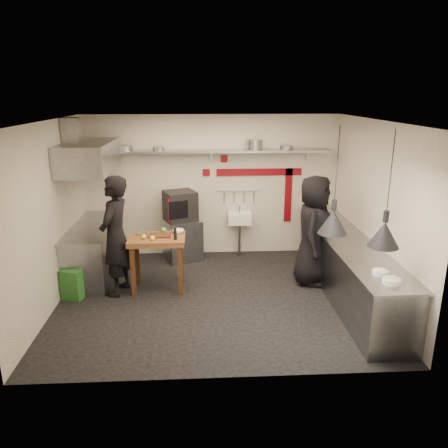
{
  "coord_description": "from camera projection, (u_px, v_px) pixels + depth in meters",
  "views": [
    {
      "loc": [
        -0.22,
        -6.45,
        3.2
      ],
      "look_at": [
        0.15,
        0.3,
        1.15
      ],
      "focal_mm": 35.0,
      "sensor_mm": 36.0,
      "label": 1
    }
  ],
  "objects": [
    {
      "name": "small_bowl_right",
      "position": [
        380.0,
        272.0,
        5.67
      ],
      "size": [
        0.26,
        0.26,
        0.05
      ],
      "primitive_type": "cylinder",
      "rotation": [
        0.0,
        0.0,
        0.29
      ],
      "color": "white",
      "rests_on": "counter_right_top"
    },
    {
      "name": "red_band_horiz",
      "position": [
        259.0,
        172.0,
        8.66
      ],
      "size": [
        1.7,
        0.02,
        0.14
      ],
      "primitive_type": "cube",
      "color": "maroon",
      "rests_on": "wall_back"
    },
    {
      "name": "wall_front",
      "position": [
        222.0,
        267.0,
        4.69
      ],
      "size": [
        5.0,
        0.04,
        2.8
      ],
      "primitive_type": "cube",
      "color": "white",
      "rests_on": "floor"
    },
    {
      "name": "sink_drain",
      "position": [
        239.0,
        240.0,
        8.83
      ],
      "size": [
        0.06,
        0.06,
        0.66
      ],
      "primitive_type": "cylinder",
      "color": "gray",
      "rests_on": "floor"
    },
    {
      "name": "hand_sink",
      "position": [
        239.0,
        218.0,
        8.74
      ],
      "size": [
        0.46,
        0.34,
        0.22
      ],
      "primitive_type": "cube",
      "color": "white",
      "rests_on": "wall_back"
    },
    {
      "name": "red_band_vert",
      "position": [
        288.0,
        195.0,
        8.83
      ],
      "size": [
        0.14,
        0.02,
        1.1
      ],
      "primitive_type": "cube",
      "color": "maroon",
      "rests_on": "wall_back"
    },
    {
      "name": "shelf_bracket_mid",
      "position": [
        211.0,
        155.0,
        8.5
      ],
      "size": [
        0.04,
        0.06,
        0.24
      ],
      "primitive_type": "cube",
      "color": "gray",
      "rests_on": "wall_back"
    },
    {
      "name": "green_bin",
      "position": [
        74.0,
        283.0,
        7.03
      ],
      "size": [
        0.4,
        0.4,
        0.5
      ],
      "primitive_type": "cube",
      "rotation": [
        0.0,
        0.0,
        -0.3
      ],
      "color": "#236023",
      "rests_on": "floor"
    },
    {
      "name": "cutting_board",
      "position": [
        160.0,
        235.0,
        7.21
      ],
      "size": [
        0.37,
        0.26,
        0.02
      ],
      "primitive_type": "cube",
      "rotation": [
        0.0,
        0.0,
        -0.01
      ],
      "color": "#4A2916",
      "rests_on": "prep_table"
    },
    {
      "name": "back_shelf",
      "position": [
        211.0,
        151.0,
        8.33
      ],
      "size": [
        4.6,
        0.34,
        0.04
      ],
      "primitive_type": "cube",
      "color": "gray",
      "rests_on": "wall_back"
    },
    {
      "name": "bowl",
      "position": [
        178.0,
        231.0,
        7.36
      ],
      "size": [
        0.25,
        0.25,
        0.06
      ],
      "primitive_type": "imported",
      "rotation": [
        0.0,
        0.0,
        0.42
      ],
      "color": "white",
      "rests_on": "prep_table"
    },
    {
      "name": "pan_mid_left",
      "position": [
        159.0,
        149.0,
        8.26
      ],
      "size": [
        0.27,
        0.27,
        0.07
      ],
      "primitive_type": "cylinder",
      "rotation": [
        0.0,
        0.0,
        -0.26
      ],
      "color": "gray",
      "rests_on": "back_shelf"
    },
    {
      "name": "utensil_rail",
      "position": [
        239.0,
        190.0,
        8.72
      ],
      "size": [
        0.9,
        0.02,
        0.02
      ],
      "primitive_type": "cylinder",
      "rotation": [
        0.0,
        1.57,
        0.0
      ],
      "color": "gray",
      "rests_on": "wall_back"
    },
    {
      "name": "ceiling",
      "position": [
        215.0,
        121.0,
        6.3
      ],
      "size": [
        5.0,
        5.0,
        0.0
      ],
      "primitive_type": "plane",
      "color": "beige",
      "rests_on": "floor"
    },
    {
      "name": "floor",
      "position": [
        216.0,
        297.0,
        7.11
      ],
      "size": [
        5.0,
        5.0,
        0.0
      ],
      "primitive_type": "plane",
      "color": "black",
      "rests_on": "ground"
    },
    {
      "name": "extractor_hood",
      "position": [
        89.0,
        157.0,
        7.38
      ],
      "size": [
        0.78,
        1.6,
        0.5
      ],
      "primitive_type": "cube",
      "color": "gray",
      "rests_on": "ceiling"
    },
    {
      "name": "counter_right_top",
      "position": [
        350.0,
        242.0,
        6.95
      ],
      "size": [
        0.76,
        3.9,
        0.03
      ],
      "primitive_type": "cube",
      "color": "gray",
      "rests_on": "counter_right"
    },
    {
      "name": "pan_far_left",
      "position": [
        125.0,
        148.0,
        8.22
      ],
      "size": [
        0.31,
        0.31,
        0.09
      ],
      "primitive_type": "cylinder",
      "rotation": [
        0.0,
        0.0,
        0.01
      ],
      "color": "gray",
      "rests_on": "back_shelf"
    },
    {
      "name": "veg_ball",
      "position": [
        164.0,
        230.0,
        7.35
      ],
      "size": [
        0.1,
        0.1,
        0.1
      ],
      "primitive_type": "sphere",
      "rotation": [
        0.0,
        0.0,
        0.02
      ],
      "color": "olive",
      "rests_on": "prep_table"
    },
    {
      "name": "heat_lamp_near",
      "position": [
        336.0,
        181.0,
        5.65
      ],
      "size": [
        0.45,
        0.45,
        1.42
      ],
      "primitive_type": null,
      "rotation": [
        0.0,
        0.0,
        -0.18
      ],
      "color": "black",
      "rests_on": "ceiling"
    },
    {
      "name": "heat_lamp_far",
      "position": [
        389.0,
        190.0,
        5.18
      ],
      "size": [
        0.44,
        0.44,
        1.43
      ],
      "primitive_type": null,
      "rotation": [
        0.0,
        0.0,
        0.17
      ],
      "color": "black",
      "rests_on": "ceiling"
    },
    {
      "name": "plate_stack",
      "position": [
        391.0,
        281.0,
        5.39
      ],
      "size": [
        0.29,
        0.29,
        0.07
      ],
      "primitive_type": "cylinder",
      "rotation": [
        0.0,
        0.0,
        0.36
      ],
      "color": "white",
      "rests_on": "counter_right_top"
    },
    {
      "name": "chef_left",
      "position": [
        115.0,
        236.0,
        7.0
      ],
      "size": [
        0.63,
        0.81,
        1.97
      ],
      "primitive_type": "imported",
      "rotation": [
        0.0,
        0.0,
        -1.82
      ],
      "color": "black",
      "rests_on": "floor"
    },
    {
      "name": "wall_right",
      "position": [
        375.0,
        212.0,
        6.83
      ],
      "size": [
        0.04,
        4.2,
        2.8
      ],
      "primitive_type": "cube",
      "color": "white",
      "rests_on": "floor"
    },
    {
      "name": "chef_right",
      "position": [
        313.0,
        230.0,
        7.41
      ],
      "size": [
        0.9,
        1.08,
        1.89
      ],
      "primitive_type": "imported",
      "rotation": [
        0.0,
        0.0,
        1.19
      ],
      "color": "black",
      "rests_on": "floor"
    },
    {
      "name": "oven_stand",
      "position": [
        183.0,
        240.0,
        8.64
      ],
      "size": [
        0.83,
        0.79,
        0.8
      ],
      "primitive_type": "cube",
      "rotation": [
        0.0,
        0.0,
        0.38
      ],
      "color": "gray",
      "rests_on": "floor"
    },
    {
      "name": "oven_door",
      "position": [
        182.0,
        209.0,
        8.21
      ],
      "size": [
        0.5,
        0.23,
        0.46
      ],
      "primitive_type": "cube",
      "rotation": [
        0.0,
        0.0,
        0.38
      ],
      "color": "maroon",
      "rests_on": "combi_oven"
    },
    {
      "name": "shelf_bracket_left",
      "position": [
        113.0,
        156.0,
        8.4
      ],
      "size": [
        0.04,
        0.06,
        0.24
      ],
      "primitive_type": "cube",
      "color": "gray",
      "rests_on": "wall_back"
    },
    {
      "name": "counter_left",
      "position": [
        95.0,
        251.0,
        7.87
      ],
      "size": [
        0.7,
        1.9,
        0.9
      ],
      "primitive_type": "cube",
      "color": "gray",
      "rests_on": "floor"
    },
    {
      "name": "stock_pot",
      "position": [
        255.0,
        145.0,
        8.34
      ],
      "size": [
        0.33,
        0.33,
        0.2
      ],
      "primitive_type": "cylinder",
      "rotation": [
        0.0,
        0.0,
        0.11
      ],
      "color": "gray",
      "rests_on": "back_shelf"
    },
    {
      "name": "shelf_bracket_right",
      "position": [
        308.0,
        155.0,
        8.6
      ],
      "size": [
        0.04,
        0.06,
        0.24
      ],
      "primitive_type": "cube",
      "color": "gray",
      "rests_on": "wall_back"
    },
    {
      "name": "lemon_a",
      "position": [
        144.0,
        237.0,
        7.05
      ],
      "size": [
        0.09,
        0.09,
        0.08
      ],
      "primitive_type": "sphere",
      "rotation": [
        0.0,
        0.0,
        0.19
      ],
      "color": "yellow",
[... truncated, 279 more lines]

